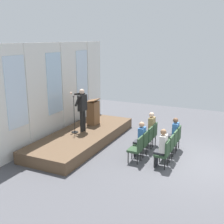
% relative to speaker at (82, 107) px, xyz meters
% --- Properties ---
extents(ground_plane, '(15.74, 15.74, 0.00)m').
position_rel_speaker_xyz_m(ground_plane, '(-0.18, -4.80, -1.48)').
color(ground_plane, '#4C4C51').
extents(rear_partition, '(8.26, 0.14, 4.05)m').
position_rel_speaker_xyz_m(rear_partition, '(-0.15, 1.25, 0.58)').
color(rear_partition, silver).
rests_on(rear_partition, ground).
extents(stage_platform, '(5.67, 2.13, 0.44)m').
position_rel_speaker_xyz_m(stage_platform, '(-0.18, -0.11, -1.26)').
color(stage_platform, brown).
rests_on(stage_platform, ground).
extents(speaker, '(0.51, 0.69, 1.78)m').
position_rel_speaker_xyz_m(speaker, '(0.00, 0.00, 0.00)').
color(speaker, black).
rests_on(speaker, stage_platform).
extents(mic_stand, '(0.28, 0.28, 1.55)m').
position_rel_speaker_xyz_m(mic_stand, '(-0.34, 0.18, -0.70)').
color(mic_stand, black).
rests_on(mic_stand, stage_platform).
extents(lectern, '(0.60, 0.48, 1.16)m').
position_rel_speaker_xyz_m(lectern, '(1.04, 0.07, -0.48)').
color(lectern, brown).
rests_on(lectern, stage_platform).
extents(chair_r0_c0, '(0.46, 0.44, 0.94)m').
position_rel_speaker_xyz_m(chair_r0_c0, '(-1.06, -2.82, -0.94)').
color(chair_r0_c0, black).
rests_on(chair_r0_c0, ground).
extents(chair_r0_c1, '(0.46, 0.44, 0.94)m').
position_rel_speaker_xyz_m(chair_r0_c1, '(-0.47, -2.82, -0.94)').
color(chair_r0_c1, black).
rests_on(chair_r0_c1, ground).
extents(audience_r0_c1, '(0.36, 0.39, 1.31)m').
position_rel_speaker_xyz_m(audience_r0_c1, '(-0.47, -2.73, -0.75)').
color(audience_r0_c1, '#2D2D33').
rests_on(audience_r0_c1, ground).
extents(chair_r0_c2, '(0.46, 0.44, 0.94)m').
position_rel_speaker_xyz_m(chair_r0_c2, '(0.11, -2.82, -0.94)').
color(chair_r0_c2, black).
rests_on(chair_r0_c2, ground).
extents(chair_r0_c3, '(0.46, 0.44, 0.94)m').
position_rel_speaker_xyz_m(chair_r0_c3, '(0.69, -2.82, -0.94)').
color(chair_r0_c3, black).
rests_on(chair_r0_c3, ground).
extents(audience_r0_c3, '(0.36, 0.39, 1.39)m').
position_rel_speaker_xyz_m(audience_r0_c3, '(0.69, -2.74, -0.71)').
color(audience_r0_c3, '#2D2D33').
rests_on(audience_r0_c3, ground).
extents(chair_r1_c0, '(0.46, 0.44, 0.94)m').
position_rel_speaker_xyz_m(chair_r1_c0, '(-1.06, -3.77, -0.94)').
color(chair_r1_c0, black).
rests_on(chair_r1_c0, ground).
extents(audience_r1_c0, '(0.36, 0.39, 1.35)m').
position_rel_speaker_xyz_m(audience_r1_c0, '(-1.06, -3.69, -0.73)').
color(audience_r1_c0, '#2D2D33').
rests_on(audience_r1_c0, ground).
extents(chair_r1_c1, '(0.46, 0.44, 0.94)m').
position_rel_speaker_xyz_m(chair_r1_c1, '(-0.47, -3.77, -0.94)').
color(chair_r1_c1, black).
rests_on(chair_r1_c1, ground).
extents(chair_r1_c2, '(0.46, 0.44, 0.94)m').
position_rel_speaker_xyz_m(chair_r1_c2, '(0.11, -3.77, -0.94)').
color(chair_r1_c2, black).
rests_on(chair_r1_c2, ground).
extents(chair_r1_c3, '(0.46, 0.44, 0.94)m').
position_rel_speaker_xyz_m(chair_r1_c3, '(0.69, -3.77, -0.94)').
color(chair_r1_c3, black).
rests_on(chair_r1_c3, ground).
extents(audience_r1_c3, '(0.36, 0.39, 1.28)m').
position_rel_speaker_xyz_m(audience_r1_c3, '(0.69, -3.69, -0.76)').
color(audience_r1_c3, '#2D2D33').
rests_on(audience_r1_c3, ground).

